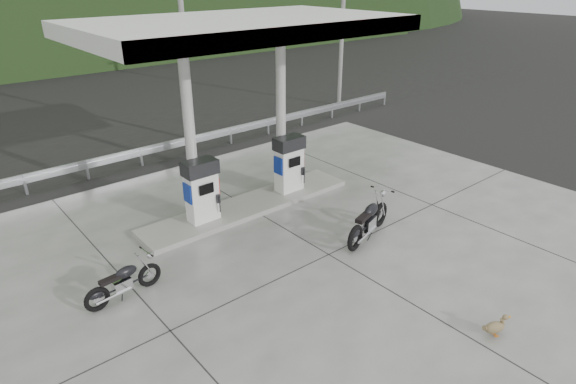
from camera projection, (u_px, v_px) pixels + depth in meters
ground at (303, 240)px, 13.11m from camera, size 160.00×160.00×0.00m
forecourt_apron at (303, 240)px, 13.10m from camera, size 18.00×14.00×0.02m
pump_island at (249, 206)px, 14.81m from camera, size 7.00×1.40×0.15m
gas_pump_left at (202, 191)px, 13.46m from camera, size 0.95×0.55×1.80m
gas_pump_right at (289, 164)px, 15.33m from camera, size 0.95×0.55×1.80m
canopy_column_left at (190, 133)px, 13.07m from camera, size 0.30×0.30×5.00m
canopy_column_right at (281, 112)px, 14.93m from camera, size 0.30×0.30×5.00m
canopy_roof at (243, 25)px, 12.59m from camera, size 8.50×5.00×0.40m
guardrail at (165, 142)px, 18.38m from camera, size 26.00×0.16×1.42m
road at (130, 137)px, 21.11m from camera, size 60.00×7.00×0.01m
utility_pole_b at (184, 44)px, 19.20m from camera, size 0.22×0.22×8.00m
utility_pole_c at (342, 28)px, 24.44m from camera, size 0.22×0.22×8.00m
tree_band at (12, 29)px, 32.73m from camera, size 80.00×6.00×6.00m
motorcycle_left at (123, 282)px, 10.63m from camera, size 1.76×0.71×0.81m
motorcycle_right at (369, 221)px, 13.00m from camera, size 2.26×1.26×1.02m
duck at (495, 328)px, 9.58m from camera, size 0.56×0.35×0.39m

